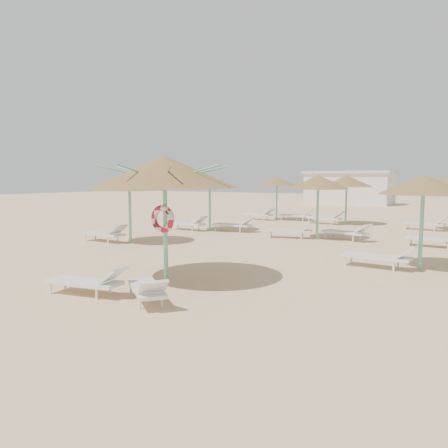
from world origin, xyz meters
The scene contains 6 objects.
ground centered at (0.00, 0.00, 0.00)m, with size 120.00×120.00×0.00m, color tan.
main_palapa centered at (-0.22, 0.09, 2.70)m, with size 3.46×3.46×3.10m.
lounger_main_a centered at (-0.82, -1.79, 0.32)m, with size 1.92×0.91×0.67m.
lounger_main_b centered at (0.68, -1.56, 0.31)m, with size 1.77×1.54×0.66m.
palapa_field centered at (0.62, 10.25, 2.29)m, with size 19.16×14.27×2.71m.
service_hut centered at (-6.00, 35.00, 1.64)m, with size 8.40×4.40×3.25m.
Camera 1 is at (6.67, -8.09, 2.55)m, focal length 35.00 mm.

